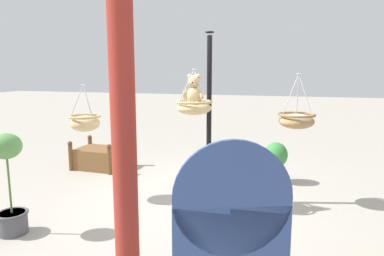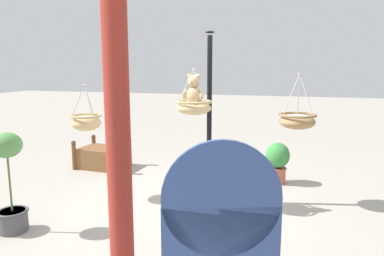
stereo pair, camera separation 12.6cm
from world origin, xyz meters
TOP-DOWN VIEW (x-y plane):
  - ground_plane at (0.00, 0.00)m, footprint 40.00×40.00m
  - display_pole_central at (-0.23, -0.14)m, footprint 0.44×0.44m
  - hanging_basket_with_teddy at (-0.08, 0.11)m, footprint 0.49×0.49m
  - teddy_bear at (-0.08, 0.14)m, footprint 0.30×0.26m
  - hanging_basket_left_high at (-1.42, -0.38)m, footprint 0.51×0.51m
  - hanging_basket_right_low at (1.51, 0.21)m, footprint 0.45×0.45m
  - greenhouse_pillar_left at (0.02, 2.04)m, footprint 0.40×0.40m
  - wooden_planter_box at (2.19, -1.32)m, footprint 0.95×0.77m
  - potted_plant_tall_leafy at (-1.13, -1.29)m, footprint 0.39×0.39m
  - potted_plant_small_succulent at (1.77, 1.45)m, footprint 0.37×0.37m
  - display_sign_board at (-0.97, 2.55)m, footprint 0.75×0.28m

SIDE VIEW (x-z plane):
  - ground_plane at x=0.00m, z-range 0.00..0.00m
  - wooden_planter_box at x=2.19m, z-range -0.07..0.50m
  - potted_plant_tall_leafy at x=-1.13m, z-range 0.04..0.73m
  - potted_plant_small_succulent at x=1.77m, z-range 0.01..1.21m
  - display_pole_central at x=-0.23m, z-range -0.46..1.95m
  - display_sign_board at x=-0.97m, z-range 0.12..1.62m
  - hanging_basket_right_low at x=1.51m, z-range 0.82..1.49m
  - hanging_basket_left_high at x=-1.42m, z-range 0.83..1.59m
  - hanging_basket_with_teddy at x=-0.08m, z-range 1.11..1.72m
  - greenhouse_pillar_left at x=0.02m, z-range -0.05..3.02m
  - teddy_bear at x=-0.08m, z-range 1.38..1.82m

